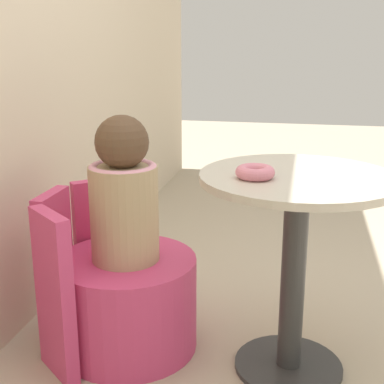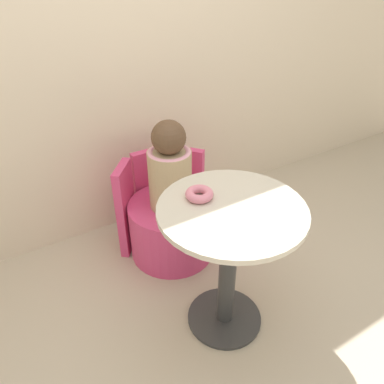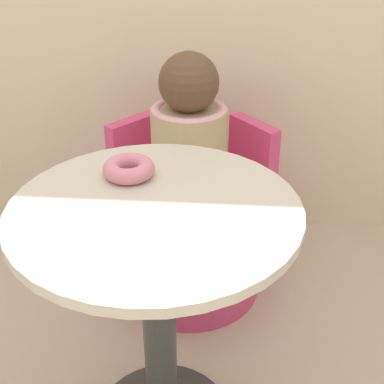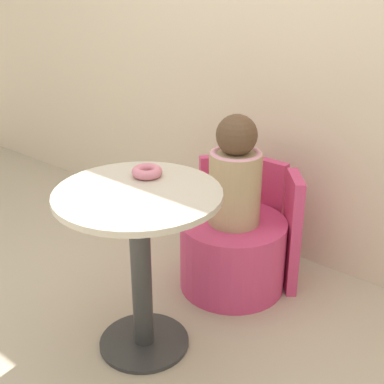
% 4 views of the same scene
% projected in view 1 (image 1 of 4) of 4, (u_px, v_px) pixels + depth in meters
% --- Properties ---
extents(ground_plane, '(12.00, 12.00, 0.00)m').
position_uv_depth(ground_plane, '(295.00, 378.00, 1.87)').
color(ground_plane, '#B7A88E').
extents(round_table, '(0.65, 0.65, 0.72)m').
position_uv_depth(round_table, '(295.00, 235.00, 1.79)').
color(round_table, '#333333').
rests_on(round_table, ground_plane).
extents(tub_chair, '(0.52, 0.52, 0.36)m').
position_uv_depth(tub_chair, '(128.00, 303.00, 2.02)').
color(tub_chair, '#D13D70').
rests_on(tub_chair, ground_plane).
extents(booth_backrest, '(0.62, 0.23, 0.60)m').
position_uv_depth(booth_backrest, '(72.00, 269.00, 2.03)').
color(booth_backrest, '#D13D70').
rests_on(booth_backrest, ground_plane).
extents(child_figure, '(0.25, 0.25, 0.53)m').
position_uv_depth(child_figure, '(124.00, 195.00, 1.91)').
color(child_figure, tan).
rests_on(child_figure, tub_chair).
extents(donut, '(0.12, 0.12, 0.04)m').
position_uv_depth(donut, '(255.00, 172.00, 1.68)').
color(donut, pink).
rests_on(donut, round_table).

